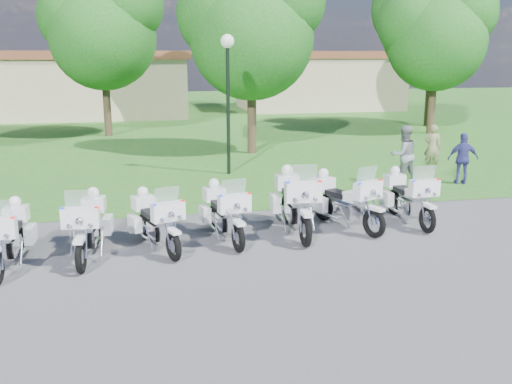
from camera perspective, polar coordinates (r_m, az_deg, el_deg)
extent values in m
plane|color=#515156|center=(11.60, -2.15, -6.10)|extent=(100.00, 100.00, 0.00)
cube|color=#266821|center=(38.03, -8.64, 7.59)|extent=(100.00, 48.00, 0.01)
torus|color=black|center=(12.36, -22.66, -4.45)|extent=(0.14, 0.62, 0.61)
sphere|color=red|center=(10.75, -23.19, -2.48)|extent=(0.08, 0.08, 0.08)
cube|color=silver|center=(11.62, -23.54, -5.09)|extent=(0.33, 0.52, 0.31)
cube|color=white|center=(11.32, -23.95, -3.90)|extent=(0.31, 0.49, 0.20)
cube|color=black|center=(11.79, -23.36, -3.27)|extent=(0.33, 0.58, 0.11)
cube|color=white|center=(12.12, -21.60, -3.93)|extent=(0.18, 0.48, 0.33)
cube|color=white|center=(12.25, -24.12, -3.98)|extent=(0.18, 0.48, 0.33)
cube|color=white|center=(12.24, -22.86, -2.00)|extent=(0.45, 0.38, 0.29)
sphere|color=white|center=(12.18, -22.97, -0.92)|extent=(0.24, 0.24, 0.24)
torus|color=black|center=(10.95, -17.10, -6.21)|extent=(0.18, 0.64, 0.64)
torus|color=black|center=(12.45, -15.77, -3.71)|extent=(0.18, 0.64, 0.64)
cube|color=white|center=(10.82, -17.24, -4.59)|extent=(0.21, 0.43, 0.07)
cube|color=white|center=(10.95, -17.14, -2.46)|extent=(0.70, 0.28, 0.38)
cube|color=silver|center=(10.92, -17.21, -0.70)|extent=(0.54, 0.16, 0.36)
sphere|color=red|center=(10.79, -15.68, -1.59)|extent=(0.09, 0.09, 0.09)
sphere|color=#1426E5|center=(10.91, -18.83, -1.66)|extent=(0.09, 0.09, 0.09)
cube|color=silver|center=(11.68, -16.41, -4.32)|extent=(0.37, 0.56, 0.32)
cube|color=white|center=(11.37, -16.72, -3.08)|extent=(0.34, 0.52, 0.21)
cube|color=black|center=(11.86, -16.28, -2.46)|extent=(0.37, 0.61, 0.11)
cube|color=white|center=(12.23, -14.60, -3.17)|extent=(0.21, 0.51, 0.34)
cube|color=white|center=(12.32, -17.22, -3.21)|extent=(0.21, 0.51, 0.34)
cube|color=white|center=(12.33, -15.91, -1.19)|extent=(0.49, 0.42, 0.30)
sphere|color=white|center=(12.27, -15.99, -0.07)|extent=(0.25, 0.25, 0.25)
torus|color=black|center=(11.17, -8.25, -5.41)|extent=(0.32, 0.61, 0.60)
torus|color=black|center=(12.53, -11.05, -3.41)|extent=(0.32, 0.61, 0.60)
cube|color=white|center=(11.06, -8.27, -3.89)|extent=(0.29, 0.43, 0.06)
cube|color=white|center=(11.17, -8.79, -1.95)|extent=(0.68, 0.43, 0.36)
cube|color=silver|center=(11.13, -8.95, -0.33)|extent=(0.51, 0.28, 0.34)
sphere|color=red|center=(11.18, -7.35, -0.97)|extent=(0.08, 0.08, 0.08)
sphere|color=#1426E5|center=(10.97, -10.09, -1.36)|extent=(0.08, 0.08, 0.08)
cube|color=silver|center=(11.83, -9.79, -3.83)|extent=(0.46, 0.58, 0.31)
cube|color=white|center=(11.55, -9.45, -2.62)|extent=(0.43, 0.54, 0.20)
cube|color=black|center=(11.99, -10.33, -2.14)|extent=(0.48, 0.63, 0.11)
cube|color=white|center=(12.46, -9.70, -2.71)|extent=(0.32, 0.50, 0.32)
cube|color=white|center=(12.28, -12.04, -3.06)|extent=(0.32, 0.50, 0.32)
cube|color=white|center=(12.41, -11.21, -1.03)|extent=(0.53, 0.49, 0.29)
sphere|color=white|center=(12.36, -11.26, 0.02)|extent=(0.23, 0.23, 0.23)
torus|color=black|center=(11.55, -1.79, -4.59)|extent=(0.23, 0.63, 0.62)
torus|color=black|center=(12.97, -4.13, -2.56)|extent=(0.23, 0.63, 0.62)
cube|color=white|center=(11.44, -1.77, -3.08)|extent=(0.24, 0.43, 0.06)
cube|color=white|center=(11.55, -2.17, -1.15)|extent=(0.69, 0.34, 0.37)
cube|color=silver|center=(11.53, -2.27, 0.47)|extent=(0.53, 0.20, 0.35)
sphere|color=red|center=(11.56, -0.70, -0.24)|extent=(0.08, 0.08, 0.08)
sphere|color=#1426E5|center=(11.37, -3.49, -0.50)|extent=(0.08, 0.08, 0.08)
cube|color=silver|center=(12.24, -3.06, -3.00)|extent=(0.40, 0.56, 0.31)
cube|color=white|center=(11.95, -2.74, -1.80)|extent=(0.38, 0.53, 0.20)
cube|color=black|center=(12.41, -3.48, -1.31)|extent=(0.41, 0.62, 0.11)
cube|color=white|center=(12.89, -2.78, -1.93)|extent=(0.25, 0.50, 0.33)
cube|color=white|center=(12.73, -5.14, -2.17)|extent=(0.25, 0.50, 0.33)
cube|color=white|center=(12.86, -4.21, -0.20)|extent=(0.50, 0.44, 0.30)
sphere|color=white|center=(12.80, -4.23, 0.85)|extent=(0.24, 0.24, 0.24)
torus|color=black|center=(11.90, 4.97, -3.84)|extent=(0.16, 0.72, 0.71)
torus|color=black|center=(13.59, 3.10, -1.59)|extent=(0.16, 0.72, 0.71)
cube|color=white|center=(11.78, 5.03, -2.14)|extent=(0.21, 0.47, 0.07)
cube|color=white|center=(11.93, 4.75, 0.02)|extent=(0.77, 0.28, 0.43)
cube|color=silver|center=(11.90, 4.71, 1.84)|extent=(0.60, 0.15, 0.40)
sphere|color=red|center=(11.91, 6.44, 0.96)|extent=(0.10, 0.10, 0.10)
sphere|color=#1426E5|center=(11.74, 3.24, 0.84)|extent=(0.10, 0.10, 0.10)
cube|color=silver|center=(12.73, 3.96, -2.06)|extent=(0.38, 0.61, 0.36)
cube|color=white|center=(12.39, 4.25, -0.72)|extent=(0.36, 0.56, 0.23)
cube|color=black|center=(12.94, 3.66, -0.19)|extent=(0.38, 0.67, 0.13)
cube|color=white|center=(13.47, 4.58, -0.96)|extent=(0.21, 0.56, 0.38)
cube|color=white|center=(13.33, 1.91, -1.07)|extent=(0.21, 0.56, 0.38)
cube|color=white|center=(13.47, 3.10, 1.03)|extent=(0.52, 0.44, 0.34)
sphere|color=white|center=(13.41, 3.12, 2.18)|extent=(0.28, 0.28, 0.28)
torus|color=black|center=(12.71, 11.71, -3.09)|extent=(0.38, 0.65, 0.65)
torus|color=black|center=(13.84, 6.74, -1.51)|extent=(0.38, 0.65, 0.65)
cube|color=white|center=(12.60, 11.85, -1.63)|extent=(0.33, 0.46, 0.07)
cube|color=white|center=(12.68, 11.13, 0.18)|extent=(0.73, 0.50, 0.39)
cube|color=silver|center=(12.64, 11.01, 1.73)|extent=(0.55, 0.33, 0.37)
sphere|color=red|center=(12.82, 12.32, 1.11)|extent=(0.09, 0.09, 0.09)
sphere|color=#1426E5|center=(12.38, 10.36, 0.76)|extent=(0.09, 0.09, 0.09)
cube|color=silver|center=(13.24, 9.08, -1.77)|extent=(0.52, 0.63, 0.33)
cube|color=white|center=(13.00, 9.85, -0.54)|extent=(0.49, 0.59, 0.21)
cube|color=black|center=(13.36, 8.26, -0.17)|extent=(0.55, 0.69, 0.12)
cube|color=white|center=(13.88, 8.05, -0.80)|extent=(0.37, 0.53, 0.35)
cube|color=white|center=(13.50, 6.25, -1.16)|extent=(0.37, 0.53, 0.35)
cube|color=white|center=(13.72, 6.72, 0.82)|extent=(0.58, 0.55, 0.31)
sphere|color=white|center=(13.67, 6.75, 1.86)|extent=(0.25, 0.25, 0.25)
torus|color=black|center=(13.33, 16.76, -2.65)|extent=(0.16, 0.63, 0.63)
torus|color=black|center=(14.67, 13.60, -0.98)|extent=(0.16, 0.63, 0.63)
cube|color=white|center=(13.23, 16.90, -1.31)|extent=(0.19, 0.42, 0.07)
cube|color=white|center=(13.34, 16.49, 0.38)|extent=(0.69, 0.26, 0.38)
cube|color=silver|center=(13.32, 16.46, 1.81)|extent=(0.53, 0.14, 0.35)
sphere|color=red|center=(13.41, 17.76, 1.14)|extent=(0.08, 0.08, 0.08)
sphere|color=#1426E5|center=(13.11, 15.53, 1.01)|extent=(0.08, 0.08, 0.08)
cube|color=silver|center=(13.98, 15.09, -1.32)|extent=(0.35, 0.54, 0.32)
cube|color=white|center=(13.71, 15.63, -0.22)|extent=(0.33, 0.50, 0.21)
cube|color=black|center=(14.14, 14.62, 0.18)|extent=(0.35, 0.60, 0.11)
cube|color=white|center=(14.64, 14.86, -0.44)|extent=(0.19, 0.50, 0.34)
cube|color=white|center=(14.38, 12.90, -0.58)|extent=(0.19, 0.50, 0.34)
cube|color=white|center=(14.56, 13.67, 1.15)|extent=(0.47, 0.40, 0.30)
sphere|color=white|center=(14.51, 13.72, 2.09)|extent=(0.24, 0.24, 0.24)
cylinder|color=black|center=(18.83, -2.80, 8.03)|extent=(0.12, 0.12, 4.16)
sphere|color=white|center=(18.74, -2.88, 14.84)|extent=(0.44, 0.44, 0.44)
cylinder|color=#38281C|center=(28.82, -14.70, 8.85)|extent=(0.36, 0.36, 3.44)
sphere|color=#1A5B19|center=(28.74, -15.07, 14.76)|extent=(5.01, 5.01, 5.01)
sphere|color=#1A5B19|center=(29.26, -17.37, 16.43)|extent=(3.76, 3.76, 3.76)
sphere|color=#1A5B19|center=(28.46, -12.82, 17.74)|extent=(3.44, 3.44, 3.44)
cylinder|color=#38281C|center=(22.97, -0.42, 8.00)|extent=(0.36, 0.36, 3.31)
sphere|color=#1A5B19|center=(22.87, -0.44, 15.16)|extent=(4.82, 4.82, 4.82)
sphere|color=#1A5B19|center=(23.11, -3.31, 17.37)|extent=(3.62, 3.62, 3.62)
sphere|color=#1A5B19|center=(22.89, 2.64, 18.55)|extent=(3.31, 3.31, 3.31)
cylinder|color=#38281C|center=(30.18, 17.20, 8.74)|extent=(0.36, 0.36, 3.30)
sphere|color=#1A5B19|center=(30.10, 17.59, 14.14)|extent=(4.80, 4.80, 4.80)
sphere|color=#1A5B19|center=(29.99, 15.53, 16.00)|extent=(3.60, 3.60, 3.60)
sphere|color=#1A5B19|center=(30.44, 19.99, 16.50)|extent=(3.30, 3.30, 3.30)
cylinder|color=#38281C|center=(33.26, 16.93, 9.61)|extent=(0.36, 0.36, 3.81)
sphere|color=#1A5B19|center=(33.23, 17.33, 15.27)|extent=(5.54, 5.54, 5.54)
sphere|color=#1A5B19|center=(33.12, 15.17, 17.22)|extent=(4.16, 4.16, 4.16)
cube|color=tan|center=(39.09, -17.76, 9.91)|extent=(14.00, 8.00, 3.60)
cube|color=brown|center=(39.03, -17.98, 12.91)|extent=(14.56, 8.32, 0.50)
cube|color=tan|center=(42.77, 6.21, 10.74)|extent=(11.00, 7.00, 3.60)
cube|color=brown|center=(42.72, 6.29, 13.48)|extent=(11.44, 7.28, 0.50)
imported|color=#8A865E|center=(20.62, 17.22, 4.30)|extent=(0.68, 0.61, 1.57)
imported|color=gray|center=(18.03, 14.53, 3.59)|extent=(0.96, 0.79, 1.81)
imported|color=#3B3989|center=(18.60, 19.99, 3.13)|extent=(0.99, 0.59, 1.57)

